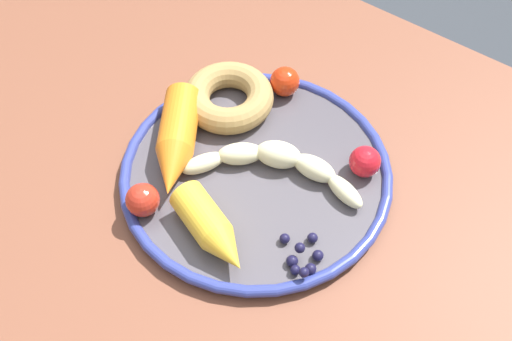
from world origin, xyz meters
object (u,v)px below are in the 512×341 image
object	(u,v)px
carrot_yellow	(212,230)
tomato_near	(143,200)
dining_table	(240,249)
banana	(276,163)
blueberry_pile	(303,256)
tomato_mid	(285,82)
plate	(256,172)
tomato_far	(365,162)
carrot_orange	(176,141)
donut	(228,97)

from	to	relation	value
carrot_yellow	tomato_near	world-z (taller)	carrot_yellow
dining_table	tomato_near	bearing A→B (deg)	45.08
banana	blueberry_pile	xyz separation A→B (m)	(-0.09, 0.07, -0.01)
blueberry_pile	tomato_mid	bearing A→B (deg)	-49.84
banana	blueberry_pile	distance (m)	0.11
dining_table	blueberry_pile	world-z (taller)	blueberry_pile
plate	tomato_far	distance (m)	0.12
plate	carrot_yellow	size ratio (longest dim) A/B	2.73
plate	carrot_orange	xyz separation A→B (m)	(0.08, 0.03, 0.02)
dining_table	tomato_near	world-z (taller)	tomato_near
donut	tomato_mid	world-z (taller)	tomato_mid
dining_table	tomato_mid	size ratio (longest dim) A/B	29.24
blueberry_pile	tomato_near	size ratio (longest dim) A/B	1.44
tomato_near	tomato_far	xyz separation A→B (m)	(-0.15, -0.18, -0.00)
donut	blueberry_pile	world-z (taller)	donut
tomato_mid	tomato_near	bearing A→B (deg)	85.93
banana	tomato_far	size ratio (longest dim) A/B	5.49
carrot_orange	tomato_far	world-z (taller)	carrot_orange
banana	tomato_far	world-z (taller)	tomato_far
dining_table	tomato_near	size ratio (longest dim) A/B	29.63
blueberry_pile	donut	bearing A→B (deg)	-31.81
carrot_orange	carrot_yellow	xyz separation A→B (m)	(-0.10, 0.06, -0.00)
plate	tomato_far	world-z (taller)	tomato_far
dining_table	donut	distance (m)	0.18
banana	tomato_near	bearing A→B (deg)	57.78
plate	blueberry_pile	world-z (taller)	blueberry_pile
tomato_far	tomato_near	bearing A→B (deg)	49.49
banana	donut	xyz separation A→B (m)	(0.10, -0.04, 0.00)
carrot_yellow	tomato_far	size ratio (longest dim) A/B	3.17
plate	carrot_yellow	world-z (taller)	carrot_yellow
carrot_orange	tomato_mid	xyz separation A→B (m)	(-0.04, -0.15, -0.00)
tomato_near	tomato_far	size ratio (longest dim) A/B	1.03
plate	donut	distance (m)	0.10
carrot_yellow	plate	bearing A→B (deg)	-79.46
donut	tomato_near	size ratio (longest dim) A/B	3.02
carrot_orange	plate	bearing A→B (deg)	-158.13
tomato_mid	blueberry_pile	bearing A→B (deg)	130.16
tomato_near	tomato_mid	xyz separation A→B (m)	(-0.02, -0.22, 0.00)
donut	tomato_far	distance (m)	0.18
blueberry_pile	carrot_yellow	bearing A→B (deg)	22.55
dining_table	plate	bearing A→B (deg)	-79.20
donut	tomato_far	world-z (taller)	tomato_far
carrot_orange	tomato_far	size ratio (longest dim) A/B	4.02
tomato_mid	tomato_far	distance (m)	0.14
tomato_mid	tomato_far	world-z (taller)	tomato_mid
dining_table	plate	size ratio (longest dim) A/B	3.50
tomato_mid	plate	bearing A→B (deg)	111.32
plate	banana	distance (m)	0.03
donut	tomato_far	xyz separation A→B (m)	(-0.18, -0.01, 0.00)
banana	tomato_mid	bearing A→B (deg)	-58.58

